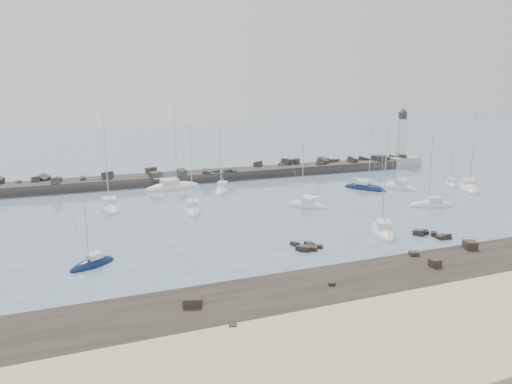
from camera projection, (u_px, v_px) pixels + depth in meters
ground at (299, 226)px, 69.67m from camera, size 400.00×400.00×0.00m
sand_strip at (479, 325)px, 40.73m from camera, size 140.00×14.00×1.00m
rock_shelf at (401, 281)px, 49.83m from camera, size 140.00×12.38×1.78m
rock_cluster_near at (306, 248)px, 59.89m from camera, size 3.66×3.78×1.21m
rock_cluster_far at (432, 235)px, 64.69m from camera, size 4.03×4.42×1.20m
breakwater at (184, 180)px, 101.43m from camera, size 115.00×7.50×4.71m
lighthouse at (401, 153)px, 120.87m from camera, size 7.00×7.00×14.60m
sailboat_1 at (110, 207)px, 79.67m from camera, size 3.13×10.06×15.80m
sailboat_2 at (93, 265)px, 54.13m from camera, size 5.58×4.23×8.91m
sailboat_3 at (193, 210)px, 77.97m from camera, size 5.01×9.44×14.27m
sailboat_4 at (172, 188)px, 94.51m from camera, size 11.48×5.05×17.37m
sailboat_5 at (306, 206)px, 80.26m from camera, size 6.35×6.68×11.33m
sailboat_6 at (222, 191)px, 92.10m from camera, size 5.98×8.31×12.95m
sailboat_7 at (383, 232)px, 66.19m from camera, size 6.39×9.24×14.15m
sailboat_8 at (365, 188)px, 94.18m from camera, size 6.67×8.49×13.27m
sailboat_9 at (432, 206)px, 80.71m from camera, size 8.07×4.69×12.29m
sailboat_10 at (399, 188)px, 94.61m from camera, size 4.87×8.68×13.34m
sailboat_11 at (469, 188)px, 94.15m from camera, size 8.62×10.53×16.47m
sailboat_12 at (451, 184)px, 98.14m from camera, size 5.17×6.18×10.07m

